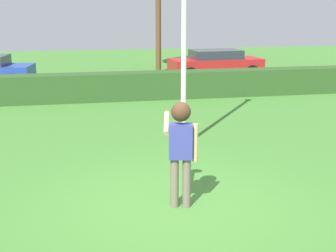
# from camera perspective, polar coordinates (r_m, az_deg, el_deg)

# --- Properties ---
(ground_plane) EXTENTS (60.00, 60.00, 0.00)m
(ground_plane) POSITION_cam_1_polar(r_m,az_deg,el_deg) (8.59, 0.86, -8.97)
(ground_plane) COLOR #427B30
(person) EXTENTS (0.55, 0.79, 1.78)m
(person) POSITION_cam_1_polar(r_m,az_deg,el_deg) (8.21, 1.45, -1.79)
(person) COLOR #706155
(person) RESTS_ON ground
(frisbee) EXTENTS (0.23, 0.23, 0.07)m
(frisbee) POSITION_cam_1_polar(r_m,az_deg,el_deg) (9.03, 1.07, -0.07)
(frisbee) COLOR orange
(hedge_row) EXTENTS (19.90, 0.90, 0.95)m
(hedge_row) POSITION_cam_1_polar(r_m,az_deg,el_deg) (17.90, -6.16, 4.44)
(hedge_row) COLOR #2C4E21
(hedge_row) RESTS_ON ground
(parked_car_red) EXTENTS (4.28, 1.98, 1.25)m
(parked_car_red) POSITION_cam_1_polar(r_m,az_deg,el_deg) (23.64, 5.38, 7.19)
(parked_car_red) COLOR #B21E1E
(parked_car_red) RESTS_ON ground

